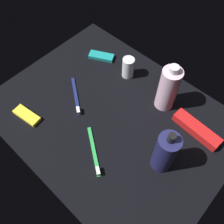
{
  "coord_description": "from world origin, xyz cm",
  "views": [
    {
      "loc": [
        -31.65,
        34.15,
        75.97
      ],
      "look_at": [
        0.0,
        0.0,
        3.0
      ],
      "focal_mm": 39.47,
      "sensor_mm": 36.0,
      "label": 1
    }
  ],
  "objects_px": {
    "toothbrush_green": "(94,153)",
    "snack_bar_yellow": "(27,115)",
    "deodorant_stick": "(128,68)",
    "toothpaste_box_red": "(196,129)",
    "lotion_bottle": "(165,152)",
    "bodywash_bottle": "(168,89)",
    "toothbrush_navy": "(76,98)",
    "snack_bar_teal": "(101,56)"
  },
  "relations": [
    {
      "from": "toothbrush_green",
      "to": "snack_bar_yellow",
      "type": "distance_m",
      "value": 0.29
    },
    {
      "from": "deodorant_stick",
      "to": "toothbrush_green",
      "type": "height_order",
      "value": "deodorant_stick"
    },
    {
      "from": "deodorant_stick",
      "to": "snack_bar_teal",
      "type": "height_order",
      "value": "deodorant_stick"
    },
    {
      "from": "toothpaste_box_red",
      "to": "deodorant_stick",
      "type": "bearing_deg",
      "value": -1.95
    },
    {
      "from": "toothpaste_box_red",
      "to": "bodywash_bottle",
      "type": "bearing_deg",
      "value": -3.48
    },
    {
      "from": "snack_bar_teal",
      "to": "lotion_bottle",
      "type": "bearing_deg",
      "value": 128.63
    },
    {
      "from": "lotion_bottle",
      "to": "toothbrush_green",
      "type": "relative_size",
      "value": 1.24
    },
    {
      "from": "toothpaste_box_red",
      "to": "snack_bar_teal",
      "type": "height_order",
      "value": "toothpaste_box_red"
    },
    {
      "from": "bodywash_bottle",
      "to": "snack_bar_yellow",
      "type": "height_order",
      "value": "bodywash_bottle"
    },
    {
      "from": "lotion_bottle",
      "to": "bodywash_bottle",
      "type": "relative_size",
      "value": 0.97
    },
    {
      "from": "toothbrush_green",
      "to": "snack_bar_yellow",
      "type": "bearing_deg",
      "value": 12.41
    },
    {
      "from": "toothpaste_box_red",
      "to": "lotion_bottle",
      "type": "bearing_deg",
      "value": 87.39
    },
    {
      "from": "toothbrush_green",
      "to": "lotion_bottle",
      "type": "bearing_deg",
      "value": -145.14
    },
    {
      "from": "toothbrush_green",
      "to": "deodorant_stick",
      "type": "bearing_deg",
      "value": -66.53
    },
    {
      "from": "lotion_bottle",
      "to": "toothbrush_green",
      "type": "height_order",
      "value": "lotion_bottle"
    },
    {
      "from": "lotion_bottle",
      "to": "deodorant_stick",
      "type": "relative_size",
      "value": 2.23
    },
    {
      "from": "deodorant_stick",
      "to": "toothbrush_green",
      "type": "bearing_deg",
      "value": 113.47
    },
    {
      "from": "snack_bar_yellow",
      "to": "toothbrush_green",
      "type": "bearing_deg",
      "value": -175.34
    },
    {
      "from": "toothbrush_navy",
      "to": "snack_bar_teal",
      "type": "bearing_deg",
      "value": -70.0
    },
    {
      "from": "toothbrush_navy",
      "to": "toothpaste_box_red",
      "type": "distance_m",
      "value": 0.45
    },
    {
      "from": "toothbrush_navy",
      "to": "toothbrush_green",
      "type": "bearing_deg",
      "value": 151.84
    },
    {
      "from": "lotion_bottle",
      "to": "bodywash_bottle",
      "type": "distance_m",
      "value": 0.24
    },
    {
      "from": "lotion_bottle",
      "to": "toothbrush_navy",
      "type": "distance_m",
      "value": 0.4
    },
    {
      "from": "snack_bar_yellow",
      "to": "snack_bar_teal",
      "type": "height_order",
      "value": "same"
    },
    {
      "from": "deodorant_stick",
      "to": "snack_bar_yellow",
      "type": "xyz_separation_m",
      "value": [
        0.14,
        0.4,
        -0.04
      ]
    },
    {
      "from": "toothpaste_box_red",
      "to": "toothbrush_green",
      "type": "bearing_deg",
      "value": 60.47
    },
    {
      "from": "snack_bar_yellow",
      "to": "toothbrush_navy",
      "type": "bearing_deg",
      "value": -119.76
    },
    {
      "from": "toothbrush_navy",
      "to": "toothbrush_green",
      "type": "distance_m",
      "value": 0.24
    },
    {
      "from": "deodorant_stick",
      "to": "snack_bar_yellow",
      "type": "height_order",
      "value": "deodorant_stick"
    },
    {
      "from": "snack_bar_yellow",
      "to": "snack_bar_teal",
      "type": "xyz_separation_m",
      "value": [
        0.01,
        -0.39,
        0.0
      ]
    },
    {
      "from": "bodywash_bottle",
      "to": "snack_bar_yellow",
      "type": "xyz_separation_m",
      "value": [
        0.33,
        0.38,
        -0.08
      ]
    },
    {
      "from": "deodorant_stick",
      "to": "toothpaste_box_red",
      "type": "bearing_deg",
      "value": 174.09
    },
    {
      "from": "lotion_bottle",
      "to": "toothpaste_box_red",
      "type": "distance_m",
      "value": 0.19
    },
    {
      "from": "bodywash_bottle",
      "to": "toothbrush_navy",
      "type": "relative_size",
      "value": 1.29
    },
    {
      "from": "lotion_bottle",
      "to": "bodywash_bottle",
      "type": "height_order",
      "value": "bodywash_bottle"
    },
    {
      "from": "toothbrush_navy",
      "to": "snack_bar_teal",
      "type": "xyz_separation_m",
      "value": [
        0.08,
        -0.22,
        0.0
      ]
    },
    {
      "from": "bodywash_bottle",
      "to": "snack_bar_teal",
      "type": "distance_m",
      "value": 0.35
    },
    {
      "from": "toothbrush_navy",
      "to": "deodorant_stick",
      "type": "bearing_deg",
      "value": -106.41
    },
    {
      "from": "snack_bar_teal",
      "to": "deodorant_stick",
      "type": "bearing_deg",
      "value": 153.53
    },
    {
      "from": "lotion_bottle",
      "to": "toothpaste_box_red",
      "type": "height_order",
      "value": "lotion_bottle"
    },
    {
      "from": "toothpaste_box_red",
      "to": "snack_bar_yellow",
      "type": "relative_size",
      "value": 1.69
    },
    {
      "from": "bodywash_bottle",
      "to": "toothbrush_navy",
      "type": "bearing_deg",
      "value": 38.79
    }
  ]
}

